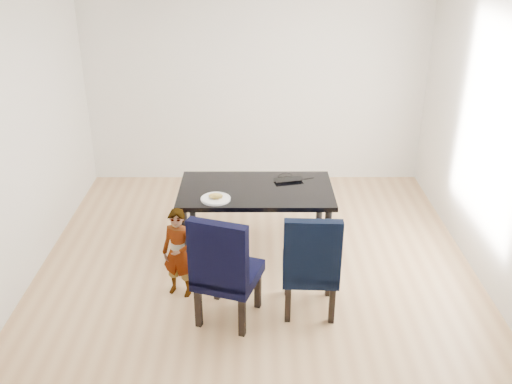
{
  "coord_description": "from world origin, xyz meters",
  "views": [
    {
      "loc": [
        -0.01,
        -4.88,
        3.24
      ],
      "look_at": [
        0.0,
        0.2,
        0.85
      ],
      "focal_mm": 40.0,
      "sensor_mm": 36.0,
      "label": 1
    }
  ],
  "objects_px": {
    "plate": "(216,199)",
    "dining_table": "(256,220)",
    "chair_right": "(310,260)",
    "chair_left": "(228,266)",
    "child": "(179,253)",
    "laptop": "(287,178)"
  },
  "relations": [
    {
      "from": "plate",
      "to": "chair_right",
      "type": "bearing_deg",
      "value": -40.6
    },
    {
      "from": "child",
      "to": "plate",
      "type": "bearing_deg",
      "value": 76.97
    },
    {
      "from": "plate",
      "to": "dining_table",
      "type": "bearing_deg",
      "value": 33.25
    },
    {
      "from": "chair_right",
      "to": "plate",
      "type": "distance_m",
      "value": 1.2
    },
    {
      "from": "laptop",
      "to": "chair_right",
      "type": "bearing_deg",
      "value": 83.52
    },
    {
      "from": "plate",
      "to": "laptop",
      "type": "bearing_deg",
      "value": 33.69
    },
    {
      "from": "dining_table",
      "to": "laptop",
      "type": "relative_size",
      "value": 5.19
    },
    {
      "from": "chair_right",
      "to": "chair_left",
      "type": "bearing_deg",
      "value": -167.72
    },
    {
      "from": "child",
      "to": "laptop",
      "type": "height_order",
      "value": "child"
    },
    {
      "from": "child",
      "to": "chair_right",
      "type": "bearing_deg",
      "value": 7.55
    },
    {
      "from": "dining_table",
      "to": "laptop",
      "type": "height_order",
      "value": "laptop"
    },
    {
      "from": "chair_left",
      "to": "laptop",
      "type": "relative_size",
      "value": 3.48
    },
    {
      "from": "dining_table",
      "to": "plate",
      "type": "xyz_separation_m",
      "value": [
        -0.4,
        -0.26,
        0.38
      ]
    },
    {
      "from": "chair_right",
      "to": "dining_table",
      "type": "bearing_deg",
      "value": 118.06
    },
    {
      "from": "dining_table",
      "to": "chair_right",
      "type": "xyz_separation_m",
      "value": [
        0.49,
        -1.03,
        0.14
      ]
    },
    {
      "from": "chair_right",
      "to": "plate",
      "type": "xyz_separation_m",
      "value": [
        -0.89,
        0.76,
        0.25
      ]
    },
    {
      "from": "plate",
      "to": "laptop",
      "type": "relative_size",
      "value": 0.97
    },
    {
      "from": "dining_table",
      "to": "plate",
      "type": "bearing_deg",
      "value": -146.75
    },
    {
      "from": "chair_left",
      "to": "child",
      "type": "distance_m",
      "value": 0.61
    },
    {
      "from": "chair_left",
      "to": "child",
      "type": "relative_size",
      "value": 1.2
    },
    {
      "from": "dining_table",
      "to": "chair_left",
      "type": "bearing_deg",
      "value": -102.09
    },
    {
      "from": "chair_left",
      "to": "chair_right",
      "type": "bearing_deg",
      "value": 28.17
    }
  ]
}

